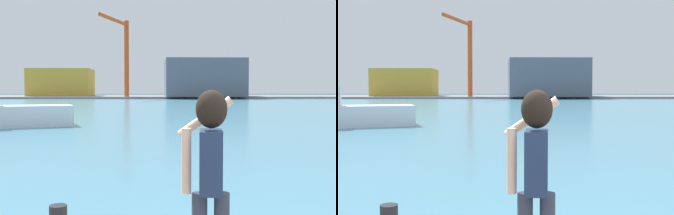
# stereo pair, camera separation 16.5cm
# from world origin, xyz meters

# --- Properties ---
(ground_plane) EXTENTS (220.00, 220.00, 0.00)m
(ground_plane) POSITION_xyz_m (0.00, 50.00, 0.00)
(ground_plane) COLOR #334751
(harbor_water) EXTENTS (140.00, 100.00, 0.02)m
(harbor_water) POSITION_xyz_m (0.00, 52.00, 0.01)
(harbor_water) COLOR teal
(harbor_water) RESTS_ON ground_plane
(far_shore_dock) EXTENTS (140.00, 20.00, 0.45)m
(far_shore_dock) POSITION_xyz_m (0.00, 92.00, 0.23)
(far_shore_dock) COLOR gray
(far_shore_dock) RESTS_ON ground_plane
(person_photographer) EXTENTS (0.53, 0.56, 1.74)m
(person_photographer) POSITION_xyz_m (-0.85, 0.23, 1.56)
(person_photographer) COLOR #2D3342
(person_photographer) RESTS_ON quay_promenade
(warehouse_left) EXTENTS (13.74, 10.48, 6.14)m
(warehouse_left) POSITION_xyz_m (-22.24, 92.70, 3.52)
(warehouse_left) COLOR gold
(warehouse_left) RESTS_ON far_shore_dock
(warehouse_right) EXTENTS (16.67, 13.57, 7.96)m
(warehouse_right) POSITION_xyz_m (9.68, 86.53, 4.43)
(warehouse_right) COLOR slate
(warehouse_right) RESTS_ON far_shore_dock
(port_crane) EXTENTS (4.88, 12.85, 15.93)m
(port_crane) POSITION_xyz_m (-7.44, 83.00, 10.45)
(port_crane) COLOR #D84C19
(port_crane) RESTS_ON far_shore_dock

